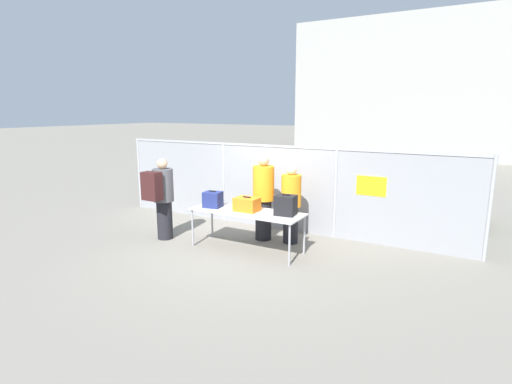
% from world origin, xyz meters
% --- Properties ---
extents(ground_plane, '(120.00, 120.00, 0.00)m').
position_xyz_m(ground_plane, '(0.00, 0.00, 0.00)').
color(ground_plane, slate).
extents(fence_section, '(8.63, 0.07, 1.95)m').
position_xyz_m(fence_section, '(0.02, 1.61, 1.03)').
color(fence_section, '#9EA0A5').
rests_on(fence_section, ground_plane).
extents(inspection_table, '(2.27, 0.80, 0.79)m').
position_xyz_m(inspection_table, '(0.18, 0.01, 0.74)').
color(inspection_table, '#B2B2AD').
rests_on(inspection_table, ground_plane).
extents(suitcase_navy, '(0.39, 0.35, 0.34)m').
position_xyz_m(suitcase_navy, '(-0.57, -0.05, 0.95)').
color(suitcase_navy, navy).
rests_on(suitcase_navy, inspection_table).
extents(suitcase_orange, '(0.46, 0.34, 0.29)m').
position_xyz_m(suitcase_orange, '(0.18, 0.01, 0.93)').
color(suitcase_orange, orange).
rests_on(suitcase_orange, inspection_table).
extents(suitcase_black, '(0.40, 0.35, 0.40)m').
position_xyz_m(suitcase_black, '(0.97, 0.11, 0.98)').
color(suitcase_black, black).
rests_on(suitcase_black, inspection_table).
extents(traveler_hooded, '(0.43, 0.67, 1.74)m').
position_xyz_m(traveler_hooded, '(-1.72, -0.29, 0.95)').
color(traveler_hooded, black).
rests_on(traveler_hooded, ground_plane).
extents(security_worker_near, '(0.45, 0.45, 1.81)m').
position_xyz_m(security_worker_near, '(0.15, 0.76, 0.94)').
color(security_worker_near, black).
rests_on(security_worker_near, ground_plane).
extents(security_worker_far, '(0.41, 0.41, 1.64)m').
position_xyz_m(security_worker_far, '(0.75, 0.83, 0.85)').
color(security_worker_far, black).
rests_on(security_worker_far, ground_plane).
extents(utility_trailer, '(4.19, 2.40, 0.67)m').
position_xyz_m(utility_trailer, '(2.68, 4.16, 0.41)').
color(utility_trailer, '#4C6B47').
rests_on(utility_trailer, ground_plane).
extents(distant_hangar, '(17.10, 12.56, 7.89)m').
position_xyz_m(distant_hangar, '(2.11, 23.49, 3.94)').
color(distant_hangar, '#999993').
rests_on(distant_hangar, ground_plane).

